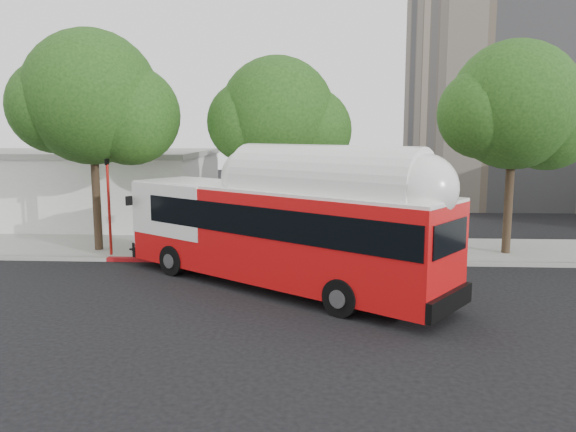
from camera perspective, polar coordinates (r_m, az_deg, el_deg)
name	(u,v)px	position (r m, az deg, el deg)	size (l,w,h in m)	color
ground	(294,290)	(19.43, 0.58, -7.51)	(120.00, 120.00, 0.00)	black
sidewalk	(300,249)	(25.72, 1.24, -3.32)	(60.00, 5.00, 0.15)	gray
curb_strip	(298,262)	(23.18, 1.02, -4.65)	(60.00, 0.30, 0.15)	gray
red_curb_segment	(226,261)	(23.48, -6.34, -4.52)	(10.00, 0.32, 0.16)	maroon
street_tree_left	(103,103)	(25.98, -18.30, 10.86)	(6.67, 5.80, 9.74)	#2D2116
street_tree_mid	(287,119)	(24.75, -0.15, 9.80)	(5.75, 5.00, 8.62)	#2D2116
street_tree_right	(524,110)	(25.98, 22.86, 9.85)	(6.21, 5.40, 9.18)	#2D2116
low_commercial_bldg	(71,186)	(36.00, -21.21, 2.87)	(16.20, 10.20, 4.25)	silver
transit_bus	(278,235)	(19.33, -1.00, -1.91)	(12.28, 9.78, 3.99)	red
signal_pole	(109,208)	(24.97, -17.72, 0.80)	(0.12, 0.40, 4.24)	#A71711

